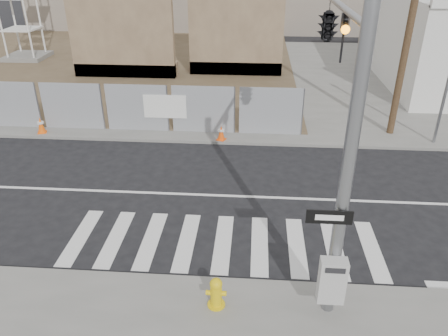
# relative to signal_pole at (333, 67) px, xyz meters

# --- Properties ---
(ground) EXTENTS (100.00, 100.00, 0.00)m
(ground) POSITION_rel_signal_pole_xyz_m (-2.49, 2.05, -4.78)
(ground) COLOR black
(ground) RESTS_ON ground
(sidewalk_far) EXTENTS (50.00, 20.00, 0.12)m
(sidewalk_far) POSITION_rel_signal_pole_xyz_m (-2.49, 16.05, -4.72)
(sidewalk_far) COLOR slate
(sidewalk_far) RESTS_ON ground
(signal_pole) EXTENTS (0.96, 5.87, 7.00)m
(signal_pole) POSITION_rel_signal_pole_xyz_m (0.00, 0.00, 0.00)
(signal_pole) COLOR gray
(signal_pole) RESTS_ON sidewalk_near
(chain_link_fence) EXTENTS (24.60, 0.04, 2.00)m
(chain_link_fence) POSITION_rel_signal_pole_xyz_m (-12.49, 7.05, -3.66)
(chain_link_fence) COLOR gray
(chain_link_fence) RESTS_ON sidewalk_far
(concrete_wall_left) EXTENTS (6.00, 1.30, 8.00)m
(concrete_wall_left) POSITION_rel_signal_pole_xyz_m (-9.49, 15.13, -1.40)
(concrete_wall_left) COLOR brown
(concrete_wall_left) RESTS_ON sidewalk_far
(concrete_wall_right) EXTENTS (5.50, 1.30, 8.00)m
(concrete_wall_right) POSITION_rel_signal_pole_xyz_m (-2.99, 16.13, -1.40)
(concrete_wall_right) COLOR brown
(concrete_wall_right) RESTS_ON sidewalk_far
(utility_pole_right) EXTENTS (1.60, 0.28, 10.00)m
(utility_pole_right) POSITION_rel_signal_pole_xyz_m (4.01, 7.55, 0.42)
(utility_pole_right) COLOR #513B25
(utility_pole_right) RESTS_ON sidewalk_far
(fire_hydrant) EXTENTS (0.46, 0.41, 0.75)m
(fire_hydrant) POSITION_rel_signal_pole_xyz_m (-2.46, -2.87, -4.29)
(fire_hydrant) COLOR yellow
(fire_hydrant) RESTS_ON sidewalk_near
(traffic_cone_b) EXTENTS (0.46, 0.46, 0.69)m
(traffic_cone_b) POSITION_rel_signal_pole_xyz_m (-10.73, 6.45, -4.32)
(traffic_cone_b) COLOR #FF5E0D
(traffic_cone_b) RESTS_ON sidewalk_far
(traffic_cone_c) EXTENTS (0.38, 0.38, 0.64)m
(traffic_cone_c) POSITION_rel_signal_pole_xyz_m (-7.16, 7.30, -4.35)
(traffic_cone_c) COLOR #FF590D
(traffic_cone_c) RESTS_ON sidewalk_far
(traffic_cone_d) EXTENTS (0.43, 0.43, 0.64)m
(traffic_cone_d) POSITION_rel_signal_pole_xyz_m (-3.08, 6.27, -4.35)
(traffic_cone_d) COLOR #FA510D
(traffic_cone_d) RESTS_ON sidewalk_far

